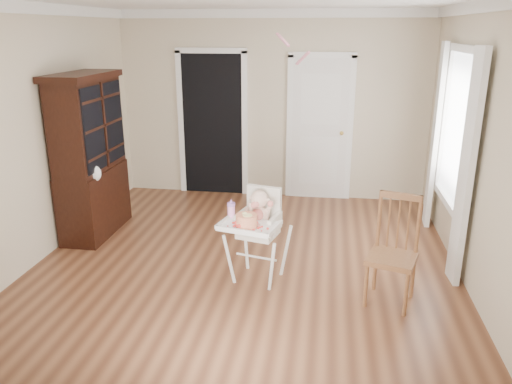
# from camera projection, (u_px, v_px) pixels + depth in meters

# --- Properties ---
(floor) EXTENTS (5.00, 5.00, 0.00)m
(floor) POSITION_uv_depth(u_px,v_px,m) (244.00, 266.00, 5.37)
(floor) COLOR #532E1C
(floor) RESTS_ON ground
(wall_back) EXTENTS (4.50, 0.00, 4.50)m
(wall_back) POSITION_uv_depth(u_px,v_px,m) (272.00, 107.00, 7.30)
(wall_back) COLOR #C2B297
(wall_back) RESTS_ON floor
(wall_left) EXTENTS (0.00, 5.00, 5.00)m
(wall_left) POSITION_uv_depth(u_px,v_px,m) (34.00, 137.00, 5.27)
(wall_left) COLOR #C2B297
(wall_left) RESTS_ON floor
(wall_right) EXTENTS (0.00, 5.00, 5.00)m
(wall_right) POSITION_uv_depth(u_px,v_px,m) (481.00, 152.00, 4.64)
(wall_right) COLOR #C2B297
(wall_right) RESTS_ON floor
(crown_molding) EXTENTS (4.50, 5.00, 0.12)m
(crown_molding) POSITION_uv_depth(u_px,v_px,m) (242.00, 5.00, 4.55)
(crown_molding) COLOR white
(crown_molding) RESTS_ON ceiling
(doorway) EXTENTS (1.06, 0.05, 2.22)m
(doorway) POSITION_uv_depth(u_px,v_px,m) (213.00, 122.00, 7.49)
(doorway) COLOR black
(doorway) RESTS_ON wall_back
(closet_door) EXTENTS (0.96, 0.09, 2.13)m
(closet_door) POSITION_uv_depth(u_px,v_px,m) (320.00, 130.00, 7.28)
(closet_door) COLOR white
(closet_door) RESTS_ON wall_back
(window_right) EXTENTS (0.13, 1.84, 2.30)m
(window_right) POSITION_uv_depth(u_px,v_px,m) (453.00, 140.00, 5.42)
(window_right) COLOR white
(window_right) RESTS_ON wall_right
(high_chair) EXTENTS (0.69, 0.79, 0.97)m
(high_chair) POSITION_uv_depth(u_px,v_px,m) (258.00, 224.00, 4.92)
(high_chair) COLOR white
(high_chair) RESTS_ON floor
(baby) EXTENTS (0.27, 0.24, 0.41)m
(baby) POSITION_uv_depth(u_px,v_px,m) (259.00, 211.00, 4.90)
(baby) COLOR beige
(baby) RESTS_ON high_chair
(cake) EXTENTS (0.26, 0.26, 0.12)m
(cake) POSITION_uv_depth(u_px,v_px,m) (247.00, 221.00, 4.66)
(cake) COLOR silver
(cake) RESTS_ON high_chair
(sippy_cup) EXTENTS (0.08, 0.08, 0.19)m
(sippy_cup) POSITION_uv_depth(u_px,v_px,m) (231.00, 209.00, 4.88)
(sippy_cup) COLOR #FF9BD6
(sippy_cup) RESTS_ON high_chair
(china_cabinet) EXTENTS (0.52, 1.16, 1.96)m
(china_cabinet) POSITION_uv_depth(u_px,v_px,m) (90.00, 156.00, 5.99)
(china_cabinet) COLOR black
(china_cabinet) RESTS_ON floor
(dining_chair) EXTENTS (0.52, 0.52, 1.02)m
(dining_chair) POSITION_uv_depth(u_px,v_px,m) (393.00, 254.00, 4.56)
(dining_chair) COLOR brown
(dining_chair) RESTS_ON floor
(streamer) EXTENTS (0.21, 0.46, 0.15)m
(streamer) POSITION_uv_depth(u_px,v_px,m) (283.00, 39.00, 5.82)
(streamer) COLOR pink
(streamer) RESTS_ON ceiling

